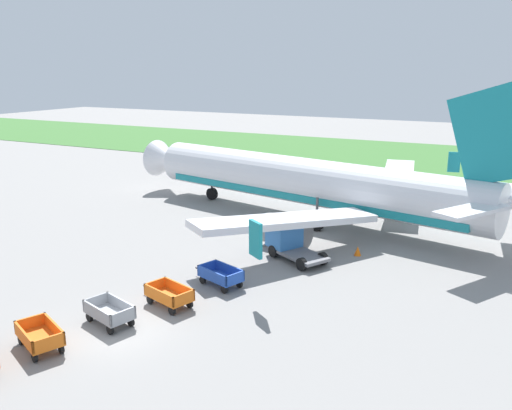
# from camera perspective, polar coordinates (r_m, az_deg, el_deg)

# --- Properties ---
(ground_plane) EXTENTS (220.00, 220.00, 0.00)m
(ground_plane) POSITION_cam_1_polar(r_m,az_deg,el_deg) (26.47, -14.51, -12.95)
(ground_plane) COLOR gray
(grass_strip) EXTENTS (220.00, 28.00, 0.06)m
(grass_strip) POSITION_cam_1_polar(r_m,az_deg,el_deg) (77.58, 14.77, 5.18)
(grass_strip) COLOR #3D7033
(grass_strip) RESTS_ON ground
(airplane) EXTENTS (37.43, 30.26, 11.34)m
(airplane) POSITION_cam_1_polar(r_m,az_deg,el_deg) (42.43, 6.56, 2.26)
(airplane) COLOR silver
(airplane) RESTS_ON ground
(baggage_cart_second_in_row) EXTENTS (3.55, 2.28, 1.07)m
(baggage_cart_second_in_row) POSITION_cam_1_polar(r_m,az_deg,el_deg) (25.76, -22.23, -12.91)
(baggage_cart_second_in_row) COLOR orange
(baggage_cart_second_in_row) RESTS_ON ground
(baggage_cart_third_in_row) EXTENTS (3.61, 2.06, 1.07)m
(baggage_cart_third_in_row) POSITION_cam_1_polar(r_m,az_deg,el_deg) (26.99, -15.50, -11.03)
(baggage_cart_third_in_row) COLOR gray
(baggage_cart_third_in_row) RESTS_ON ground
(baggage_cart_fourth_in_row) EXTENTS (3.61, 2.07, 1.07)m
(baggage_cart_fourth_in_row) POSITION_cam_1_polar(r_m,az_deg,el_deg) (28.21, -9.32, -9.51)
(baggage_cart_fourth_in_row) COLOR orange
(baggage_cart_fourth_in_row) RESTS_ON ground
(baggage_cart_far_end) EXTENTS (3.60, 2.13, 1.07)m
(baggage_cart_far_end) POSITION_cam_1_polar(r_m,az_deg,el_deg) (30.35, -3.83, -7.57)
(baggage_cart_far_end) COLOR #234CB2
(baggage_cart_far_end) RESTS_ON ground
(service_truck_beside_carts) EXTENTS (4.75, 3.75, 2.10)m
(service_truck_beside_carts) POSITION_cam_1_polar(r_m,az_deg,el_deg) (34.65, 3.54, -3.84)
(service_truck_beside_carts) COLOR slate
(service_truck_beside_carts) RESTS_ON ground
(traffic_cone_near_plane) EXTENTS (0.48, 0.48, 0.63)m
(traffic_cone_near_plane) POSITION_cam_1_polar(r_m,az_deg,el_deg) (35.68, 10.88, -4.86)
(traffic_cone_near_plane) COLOR orange
(traffic_cone_near_plane) RESTS_ON ground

